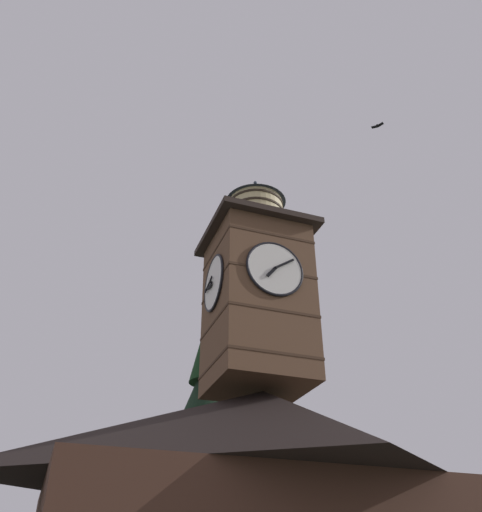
{
  "coord_description": "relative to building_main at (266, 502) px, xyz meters",
  "views": [
    {
      "loc": [
        6.8,
        14.54,
        1.39
      ],
      "look_at": [
        0.36,
        -3.32,
        13.13
      ],
      "focal_mm": 38.0,
      "sensor_mm": 36.0,
      "label": 1
    }
  ],
  "objects": [
    {
      "name": "flying_bird_high",
      "position": [
        -4.54,
        3.03,
        15.25
      ],
      "size": [
        0.45,
        0.52,
        0.11
      ],
      "color": "black"
    },
    {
      "name": "moon",
      "position": [
        -16.35,
        -38.32,
        12.85
      ],
      "size": [
        1.87,
        1.87,
        1.87
      ],
      "color": "silver"
    },
    {
      "name": "clock_tower",
      "position": [
        0.19,
        0.03,
        7.74
      ],
      "size": [
        4.17,
        4.17,
        9.48
      ],
      "color": "brown",
      "rests_on": "building_main"
    },
    {
      "name": "pine_tree_behind",
      "position": [
        0.03,
        -6.84,
        1.75
      ],
      "size": [
        6.1,
        6.1,
        13.93
      ],
      "color": "#473323",
      "rests_on": "ground_plane"
    },
    {
      "name": "building_main",
      "position": [
        0.0,
        0.0,
        0.0
      ],
      "size": [
        14.22,
        10.12,
        7.39
      ],
      "color": "#452A1F",
      "rests_on": "ground_plane"
    }
  ]
}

